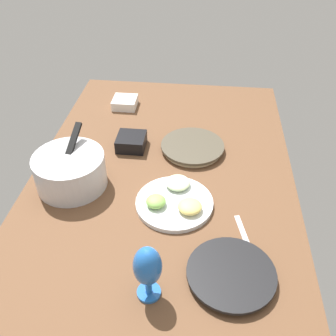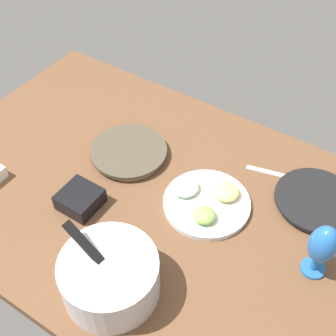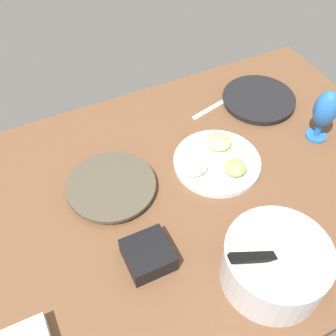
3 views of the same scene
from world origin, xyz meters
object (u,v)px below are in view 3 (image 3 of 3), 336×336
(dinner_plate_left, at_px, (258,100))
(hurricane_glass_blue, at_px, (325,111))
(square_bowl_black, at_px, (148,254))
(dinner_plate_right, at_px, (112,187))
(fruit_platter, at_px, (216,160))
(mixing_bowl, at_px, (275,263))

(dinner_plate_left, height_order, hurricane_glass_blue, hurricane_glass_blue)
(hurricane_glass_blue, relative_size, square_bowl_black, 1.60)
(dinner_plate_right, distance_m, fruit_platter, 0.34)
(dinner_plate_left, xyz_separation_m, square_bowl_black, (0.63, 0.42, 0.02))
(hurricane_glass_blue, bearing_deg, fruit_platter, -6.12)
(mixing_bowl, relative_size, square_bowl_black, 2.30)
(dinner_plate_left, bearing_deg, mixing_bowl, 58.80)
(square_bowl_black, bearing_deg, fruit_platter, -146.45)
(mixing_bowl, distance_m, fruit_platter, 0.41)
(dinner_plate_right, height_order, hurricane_glass_blue, hurricane_glass_blue)
(square_bowl_black, bearing_deg, hurricane_glass_blue, -165.60)
(fruit_platter, bearing_deg, square_bowl_black, 33.55)
(dinner_plate_left, height_order, dinner_plate_right, dinner_plate_right)
(dinner_plate_right, bearing_deg, fruit_platter, 172.75)
(dinner_plate_left, bearing_deg, fruit_platter, 33.51)
(fruit_platter, bearing_deg, mixing_bowl, 80.48)
(square_bowl_black, bearing_deg, dinner_plate_right, -88.87)
(mixing_bowl, relative_size, fruit_platter, 0.99)
(dinner_plate_right, distance_m, square_bowl_black, 0.27)
(dinner_plate_right, relative_size, fruit_platter, 0.97)
(dinner_plate_left, distance_m, square_bowl_black, 0.76)
(square_bowl_black, bearing_deg, dinner_plate_left, -146.47)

